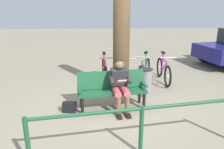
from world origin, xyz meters
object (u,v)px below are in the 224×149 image
at_px(bicycle_blue, 105,71).
at_px(handbag, 69,107).
at_px(litter_bin, 146,82).
at_px(bench, 112,87).
at_px(tree_trunk, 121,34).
at_px(bicycle_purple, 144,70).
at_px(person_reading, 120,83).
at_px(bicycle_orange, 126,72).
at_px(bicycle_silver, 163,71).

bearing_deg(bicycle_blue, handbag, -25.40).
bearing_deg(litter_bin, bench, 35.85).
height_order(tree_trunk, bicycle_purple, tree_trunk).
height_order(person_reading, tree_trunk, tree_trunk).
bearing_deg(handbag, bicycle_purple, -134.94).
distance_m(bench, person_reading, 0.28).
xyz_separation_m(handbag, tree_trunk, (-1.27, -1.17, 1.52)).
relative_size(bench, person_reading, 1.38).
height_order(handbag, bicycle_blue, bicycle_blue).
distance_m(handbag, bicycle_blue, 2.24).
bearing_deg(bicycle_blue, person_reading, 5.94).
distance_m(person_reading, bicycle_purple, 2.24).
bearing_deg(bicycle_purple, bicycle_orange, -51.21).
bearing_deg(bicycle_blue, bicycle_purple, 87.92).
relative_size(person_reading, handbag, 4.00).
relative_size(litter_bin, bicycle_orange, 0.45).
xyz_separation_m(person_reading, bicycle_blue, (0.33, -1.98, -0.31)).
height_order(bicycle_orange, bicycle_blue, same).
bearing_deg(litter_bin, person_reading, 47.14).
bearing_deg(tree_trunk, bicycle_silver, -148.75).
relative_size(handbag, bicycle_orange, 0.18).
bearing_deg(bicycle_purple, person_reading, -1.77).
xyz_separation_m(person_reading, bicycle_orange, (-0.32, -1.84, -0.31)).
height_order(person_reading, litter_bin, person_reading).
xyz_separation_m(litter_bin, bicycle_purple, (-0.18, -1.20, -0.02)).
height_order(handbag, bicycle_orange, bicycle_orange).
relative_size(litter_bin, bicycle_blue, 0.45).
height_order(bench, person_reading, person_reading).
height_order(handbag, tree_trunk, tree_trunk).
relative_size(person_reading, bicycle_blue, 0.71).
distance_m(bench, bicycle_purple, 2.19).
height_order(bicycle_silver, bicycle_purple, same).
xyz_separation_m(bench, tree_trunk, (-0.29, -0.94, 1.13)).
distance_m(bench, bicycle_orange, 1.78).
height_order(tree_trunk, bicycle_orange, tree_trunk).
xyz_separation_m(handbag, bicycle_purple, (-2.10, -2.11, 0.24)).
bearing_deg(handbag, tree_trunk, -137.37).
bearing_deg(bicycle_blue, bicycle_orange, 74.54).
xyz_separation_m(person_reading, handbag, (1.16, 0.09, -0.54)).
relative_size(bicycle_purple, bicycle_orange, 0.93).
relative_size(bicycle_silver, bicycle_blue, 1.00).
height_order(bicycle_silver, bicycle_orange, same).
height_order(person_reading, bicycle_orange, person_reading).
distance_m(person_reading, handbag, 1.29).
height_order(handbag, bicycle_silver, bicycle_silver).
height_order(bicycle_silver, bicycle_blue, same).
xyz_separation_m(litter_bin, bicycle_orange, (0.43, -1.03, -0.02)).
bearing_deg(person_reading, litter_bin, -141.35).
bearing_deg(person_reading, bicycle_silver, -136.93).
height_order(person_reading, handbag, person_reading).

